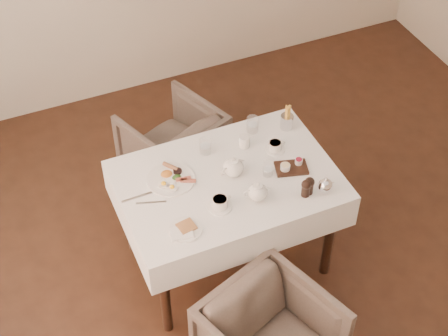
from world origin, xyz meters
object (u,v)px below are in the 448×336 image
table (228,193)px  teapot_centre (233,166)px  breakfast_plate (171,178)px  armchair_far (173,144)px

table → teapot_centre: teapot_centre is taller
breakfast_plate → teapot_centre: teapot_centre is taller
armchair_far → breakfast_plate: 0.96m
armchair_far → teapot_centre: size_ratio=3.64×
armchair_far → breakfast_plate: size_ratio=2.20×
table → breakfast_plate: bearing=157.2°
teapot_centre → breakfast_plate: bearing=146.6°
teapot_centre → armchair_far: bearing=78.9°
breakfast_plate → armchair_far: bearing=61.3°
table → breakfast_plate: 0.35m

